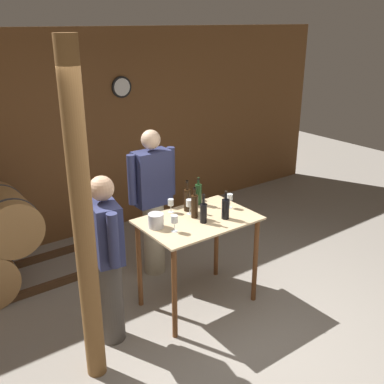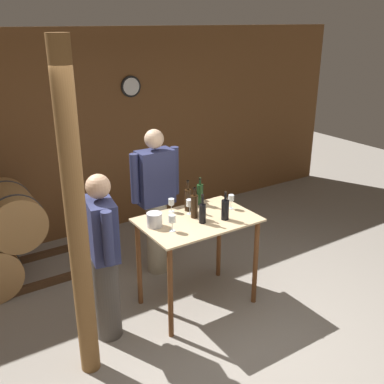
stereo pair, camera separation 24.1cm
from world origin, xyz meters
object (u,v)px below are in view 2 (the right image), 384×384
Objects in this scene: person_visitor_with_scarf at (156,199)px; wine_bottle_far_left at (202,212)px; person_host at (104,256)px; wine_bottle_left at (194,206)px; wine_bottle_right at (225,209)px; wine_glass_near_center at (171,202)px; wooden_post at (77,224)px; wine_glass_far_side at (231,199)px; wine_glass_near_left at (172,219)px; ice_bucket at (154,220)px; wine_bottle_center at (188,199)px; wine_glass_near_right at (190,203)px; wine_bottle_far_right at (200,194)px.

wine_bottle_far_left is at bearing -88.90° from person_visitor_with_scarf.
person_visitor_with_scarf is at bearing 39.31° from person_host.
wine_bottle_right is at bearing -41.79° from wine_bottle_left.
wine_glass_near_center is at bearing 116.38° from wine_bottle_left.
wooden_post is at bearing -139.09° from person_visitor_with_scarf.
wine_glass_far_side is at bearing -2.81° from wine_bottle_left.
ice_bucket is (-0.09, 0.18, -0.05)m from wine_glass_near_left.
wine_glass_near_left is 1.14× the size of wine_glass_near_center.
wine_bottle_center is 0.17m from wine_glass_near_center.
person_visitor_with_scarf is at bearing 70.45° from wine_glass_near_left.
wine_bottle_center is 1.06m from person_host.
wine_glass_far_side is (0.43, -0.11, -0.00)m from wine_glass_near_right.
wine_glass_near_center is (-0.35, -0.01, -0.02)m from wine_bottle_far_right.
wine_bottle_far_left is at bearing -22.86° from ice_bucket.
wine_bottle_far_left is 0.34m from wine_glass_near_left.
wine_bottle_far_right is 0.17× the size of person_visitor_with_scarf.
wine_glass_near_right is 0.09× the size of person_visitor_with_scarf.
wine_bottle_far_left reaches higher than wine_glass_near_center.
wine_bottle_center is (0.04, 0.18, 0.00)m from wine_bottle_left.
wine_glass_near_left is (-0.56, 0.05, 0.01)m from wine_bottle_right.
wine_bottle_left is 0.20× the size of person_host.
person_visitor_with_scarf is (0.41, 0.72, -0.13)m from ice_bucket.
wooden_post is at bearing -165.07° from wine_bottle_left.
person_host is at bearing -140.69° from person_visitor_with_scarf.
wine_glass_near_right is at bearing 7.13° from person_host.
ice_bucket is (-0.43, 0.03, -0.06)m from wine_bottle_left.
wine_bottle_center is at bearing 40.56° from wine_glass_near_left.
wine_glass_near_right is 0.44m from wine_glass_far_side.
wine_bottle_far_left reaches higher than wine_glass_far_side.
wine_glass_far_side is at bearing -25.21° from wine_glass_near_center.
wooden_post reaches higher than wine_bottle_left.
wine_bottle_center reaches higher than wine_glass_near_right.
wine_bottle_right is 0.45m from wine_bottle_far_right.
ice_bucket is at bearing 6.47° from person_host.
person_visitor_with_scarf reaches higher than wine_glass_far_side.
wine_bottle_center is 2.01× the size of wine_glass_near_left.
person_host reaches higher than wine_bottle_left.
wine_glass_near_center is at bearing 106.63° from wine_bottle_far_left.
wine_glass_near_right is at bearing 87.70° from wine_bottle_far_left.
wine_bottle_center is 2.09× the size of wine_glass_near_right.
wine_glass_near_right is at bearing -145.74° from wine_bottle_far_right.
wine_glass_near_right is (0.01, 0.24, 0.01)m from wine_bottle_far_left.
wine_glass_near_center is 0.19m from wine_glass_near_right.
wine_glass_far_side is 0.86m from ice_bucket.
wine_bottle_far_right is at bearing 21.24° from wooden_post.
person_host is (-0.63, 0.12, -0.24)m from wine_glass_near_left.
wine_bottle_left is at bearing 14.93° from wooden_post.
ice_bucket is at bearing -145.82° from wine_glass_near_center.
person_host is (-0.97, -0.03, -0.24)m from wine_bottle_left.
wine_glass_near_left is at bearing -145.39° from wine_glass_near_right.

